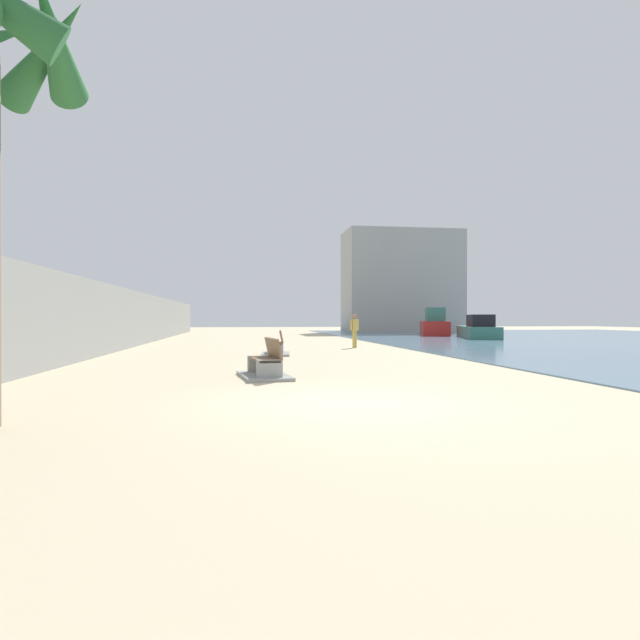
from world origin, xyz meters
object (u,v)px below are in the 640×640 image
at_px(bench_far, 276,349).
at_px(boat_far_right, 434,325).
at_px(bench_near, 265,368).
at_px(person_walking, 355,328).
at_px(boat_mid_bay, 478,329).

xyz_separation_m(bench_far, boat_far_right, (14.65, 21.53, 0.65)).
distance_m(bench_near, person_walking, 13.67).
distance_m(bench_far, boat_far_right, 26.05).
relative_size(bench_far, boat_mid_bay, 0.26).
height_order(person_walking, boat_mid_bay, boat_mid_bay).
bearing_deg(boat_far_right, boat_mid_bay, -81.50).
distance_m(bench_near, boat_mid_bay, 28.53).
height_order(bench_far, boat_far_right, boat_far_right).
relative_size(person_walking, boat_mid_bay, 0.20).
bearing_deg(person_walking, bench_far, -132.44).
xyz_separation_m(bench_far, person_walking, (4.18, 4.58, 0.74)).
bearing_deg(bench_near, boat_mid_bay, 54.86).
bearing_deg(boat_far_right, bench_near, -117.55).
bearing_deg(person_walking, boat_far_right, 58.30).
bearing_deg(bench_near, person_walking, 68.51).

